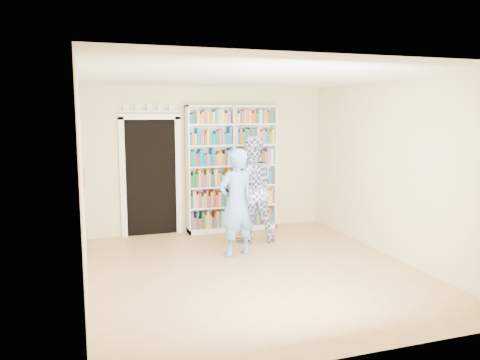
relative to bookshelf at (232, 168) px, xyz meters
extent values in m
plane|color=#A97B51|center=(-0.39, -2.34, -1.19)|extent=(5.00, 5.00, 0.00)
plane|color=white|center=(-0.39, -2.34, 1.51)|extent=(5.00, 5.00, 0.00)
plane|color=beige|center=(-0.39, 0.16, 0.16)|extent=(4.50, 0.00, 4.50)
plane|color=beige|center=(-2.64, -2.34, 0.16)|extent=(0.00, 5.00, 5.00)
plane|color=beige|center=(1.86, -2.34, 0.16)|extent=(0.00, 5.00, 5.00)
cube|color=white|center=(0.00, 0.00, -0.01)|extent=(1.71, 0.32, 2.35)
cube|color=white|center=(0.00, 0.00, -0.01)|extent=(0.03, 0.32, 2.35)
cube|color=black|center=(-1.49, 0.14, -0.14)|extent=(0.90, 0.03, 2.10)
cube|color=white|center=(-1.99, 0.12, -0.14)|extent=(0.10, 0.06, 2.20)
cube|color=white|center=(-0.99, 0.12, -0.14)|extent=(0.10, 0.06, 2.20)
cube|color=white|center=(-1.49, 0.12, 0.96)|extent=(1.10, 0.06, 0.10)
cube|color=white|center=(-1.49, 0.12, 1.06)|extent=(1.10, 0.08, 0.02)
cube|color=brown|center=(-2.62, -2.14, 0.21)|extent=(0.03, 0.25, 0.25)
imported|color=#5B89CA|center=(-0.42, -1.60, -0.35)|extent=(0.70, 0.56, 1.68)
imported|color=navy|center=(0.07, -0.87, -0.27)|extent=(0.95, 0.77, 1.84)
cube|color=white|center=(0.18, -1.04, -0.23)|extent=(0.20, 0.03, 0.28)
camera|label=1|loc=(-2.58, -8.34, 1.03)|focal=35.00mm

